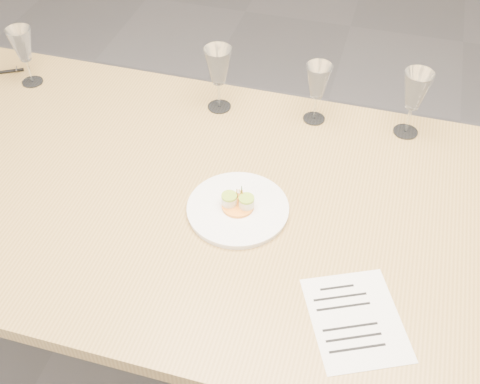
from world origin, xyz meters
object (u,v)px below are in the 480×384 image
(wine_glass_3, at_px, (415,92))
(ballpoint_pen, at_px, (0,72))
(recipe_sheet, at_px, (355,319))
(dining_table, at_px, (254,224))
(wine_glass_1, at_px, (218,67))
(wine_glass_0, at_px, (22,46))
(wine_glass_2, at_px, (318,83))
(dinner_plate, at_px, (238,208))

(wine_glass_3, bearing_deg, ballpoint_pen, -177.55)
(recipe_sheet, xyz_separation_m, wine_glass_3, (0.05, 0.68, 0.14))
(dining_table, bearing_deg, wine_glass_1, 119.35)
(wine_glass_1, relative_size, wine_glass_3, 1.00)
(wine_glass_0, xyz_separation_m, wine_glass_1, (0.62, 0.04, 0.01))
(recipe_sheet, relative_size, wine_glass_3, 1.48)
(ballpoint_pen, bearing_deg, wine_glass_2, -27.06)
(recipe_sheet, xyz_separation_m, wine_glass_1, (-0.51, 0.65, 0.14))
(wine_glass_0, bearing_deg, wine_glass_1, 3.52)
(dining_table, relative_size, ballpoint_pen, 17.40)
(dinner_plate, bearing_deg, wine_glass_0, 155.12)
(recipe_sheet, xyz_separation_m, ballpoint_pen, (-1.26, 0.62, 0.00))
(wine_glass_1, relative_size, wine_glass_2, 1.09)
(wine_glass_3, bearing_deg, wine_glass_0, -176.56)
(dinner_plate, height_order, recipe_sheet, dinner_plate)
(wine_glass_1, height_order, wine_glass_3, same)
(dining_table, relative_size, wine_glass_3, 11.74)
(dinner_plate, bearing_deg, ballpoint_pen, 157.42)
(dinner_plate, height_order, wine_glass_3, wine_glass_3)
(ballpoint_pen, distance_m, wine_glass_0, 0.18)
(ballpoint_pen, relative_size, wine_glass_2, 0.74)
(recipe_sheet, xyz_separation_m, wine_glass_0, (-1.13, 0.61, 0.13))
(dining_table, distance_m, wine_glass_3, 0.58)
(recipe_sheet, distance_m, wine_glass_2, 0.72)
(wine_glass_3, bearing_deg, recipe_sheet, -94.19)
(dining_table, bearing_deg, wine_glass_2, 79.08)
(ballpoint_pen, bearing_deg, dining_table, -49.84)
(recipe_sheet, distance_m, ballpoint_pen, 1.40)
(wine_glass_1, bearing_deg, recipe_sheet, -51.77)
(wine_glass_3, bearing_deg, wine_glass_1, -176.66)
(dinner_plate, relative_size, ballpoint_pen, 1.88)
(wine_glass_2, bearing_deg, ballpoint_pen, -177.57)
(recipe_sheet, bearing_deg, wine_glass_0, 126.68)
(ballpoint_pen, xyz_separation_m, wine_glass_1, (0.75, 0.02, 0.14))
(dining_table, height_order, wine_glass_1, wine_glass_1)
(dinner_plate, bearing_deg, dining_table, 36.52)
(dining_table, height_order, dinner_plate, dinner_plate)
(recipe_sheet, height_order, wine_glass_0, wine_glass_0)
(ballpoint_pen, xyz_separation_m, wine_glass_0, (0.13, -0.01, 0.13))
(ballpoint_pen, relative_size, wine_glass_3, 0.67)
(dinner_plate, relative_size, wine_glass_0, 1.36)
(dining_table, relative_size, recipe_sheet, 7.92)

